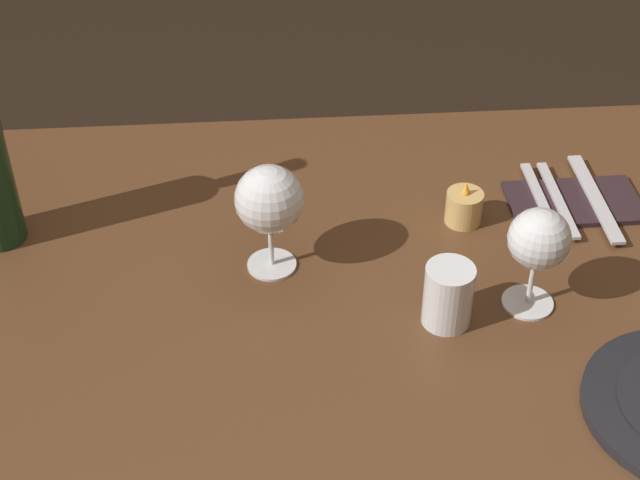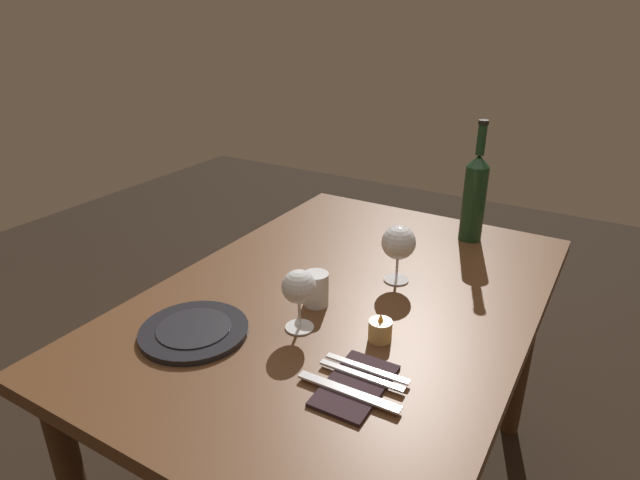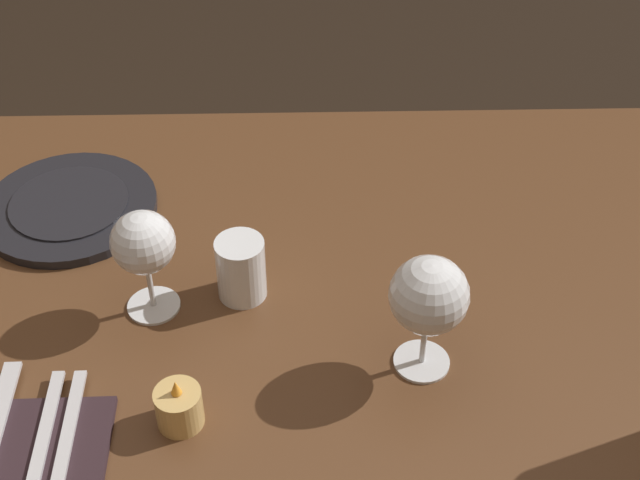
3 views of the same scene
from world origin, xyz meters
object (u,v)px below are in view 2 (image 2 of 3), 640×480
Objects in this scene: wine_bottle at (475,195)px; votive_candle at (380,331)px; wine_glass_right at (299,288)px; fork_outer at (367,368)px; table_knife at (348,391)px; wine_glass_left at (399,243)px; water_tumbler at (316,291)px; fork_inner at (361,375)px; folded_napkin at (355,385)px; dinner_plate at (194,331)px.

wine_bottle is 0.66m from votive_candle.
fork_outer is (0.07, 0.20, -0.09)m from wine_glass_right.
fork_outer is 0.08m from table_knife.
table_knife is (0.15, 0.20, -0.09)m from wine_glass_right.
wine_glass_left is at bearing -164.11° from votive_candle.
wine_bottle is 0.63m from water_tumbler.
wine_glass_right is at bearing -126.07° from table_knife.
fork_inner is at bearing 14.00° from wine_glass_left.
folded_napkin is at bearing 13.23° from wine_glass_left.
water_tumbler is (0.59, -0.21, -0.11)m from wine_bottle.
dinner_plate is (0.19, -0.37, -0.02)m from votive_candle.
wine_glass_left is 0.64× the size of dinner_plate.
wine_glass_left is at bearing -166.00° from fork_inner.
votive_candle is at bearing 15.89° from wine_glass_left.
wine_bottle reaches higher than fork_outer.
wine_bottle is 2.06× the size of fork_inner.
table_knife is at bearing 7.48° from votive_candle.
fork_inner is (-0.05, 0.39, 0.00)m from dinner_plate.
table_knife is at bearing 1.04° from wine_bottle.
fork_inner is (0.79, 0.02, -0.13)m from wine_bottle.
fork_inner is 0.05m from table_knife.
fork_inner is at bearing 1.11° from wine_bottle.
wine_bottle is 2.06× the size of fork_outer.
table_knife is at bearing 0.00° from folded_napkin.
water_tumbler is at bearing -132.04° from fork_inner.
fork_outer is (0.76, 0.02, -0.13)m from wine_bottle.
water_tumbler is at bearing -29.50° from wine_glass_left.
folded_napkin is at bearing -0.00° from fork_outer.
votive_candle is (0.06, 0.20, -0.02)m from water_tumbler.
wine_glass_left is at bearing 147.93° from dinner_plate.
wine_bottle is at bearing 160.32° from water_tumbler.
votive_candle reaches higher than table_knife.
folded_napkin is at bearing 59.86° from wine_glass_right.
wine_bottle reaches higher than table_knife.
water_tumbler is at bearing -168.72° from wine_glass_right.
folded_napkin is (0.81, 0.02, -0.14)m from wine_bottle.
dinner_plate is 1.27× the size of folded_napkin.
wine_bottle is at bearing -178.96° from table_knife.
wine_glass_right is 0.81× the size of fork_outer.
folded_napkin is at bearing 1.08° from wine_bottle.
water_tumbler is at bearing -106.64° from votive_candle.
fork_outer is (-0.02, 0.00, 0.00)m from fork_inner.
water_tumbler is at bearing -138.91° from table_knife.
wine_glass_left reaches higher than wine_glass_right.
fork_inner is at bearing 0.00° from fork_outer.
table_knife is (0.05, 0.00, 0.00)m from fork_inner.
wine_glass_left is 0.47m from folded_napkin.
table_knife is (0.47, 0.10, -0.10)m from wine_glass_left.
fork_inner and fork_outer have the same top height.
dinner_plate is at bearing -83.25° from fork_inner.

